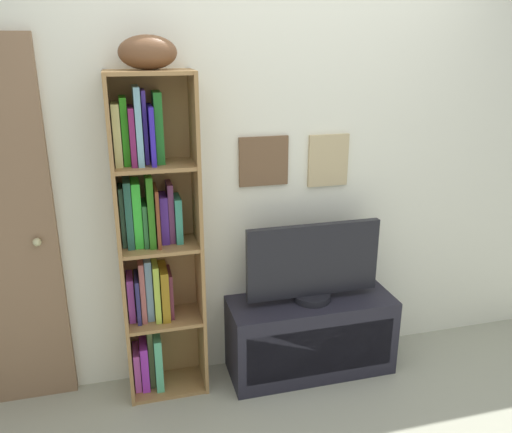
{
  "coord_description": "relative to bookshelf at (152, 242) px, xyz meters",
  "views": [
    {
      "loc": [
        -0.82,
        -1.67,
        1.95
      ],
      "look_at": [
        -0.15,
        0.85,
        1.06
      ],
      "focal_mm": 36.14,
      "sensor_mm": 36.0,
      "label": 1
    }
  ],
  "objects": [
    {
      "name": "tv_stand",
      "position": [
        0.91,
        -0.09,
        -0.68
      ],
      "size": [
        1.0,
        0.38,
        0.48
      ],
      "color": "black",
      "rests_on": "ground"
    },
    {
      "name": "bookshelf",
      "position": [
        0.0,
        0.0,
        0.0
      ],
      "size": [
        0.44,
        0.27,
        1.82
      ],
      "color": "olive",
      "rests_on": "ground"
    },
    {
      "name": "television",
      "position": [
        0.91,
        -0.09,
        -0.2
      ],
      "size": [
        0.8,
        0.22,
        0.48
      ],
      "color": "black",
      "rests_on": "tv_stand"
    },
    {
      "name": "football",
      "position": [
        0.04,
        -0.03,
        0.98
      ],
      "size": [
        0.3,
        0.19,
        0.16
      ],
      "primitive_type": "ellipsoid",
      "rotation": [
        0.0,
        0.0,
        -0.1
      ],
      "color": "brown",
      "rests_on": "bookshelf"
    },
    {
      "name": "back_wall",
      "position": [
        0.7,
        0.13,
        0.35
      ],
      "size": [
        4.8,
        0.08,
        2.53
      ],
      "color": "silver",
      "rests_on": "ground"
    }
  ]
}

